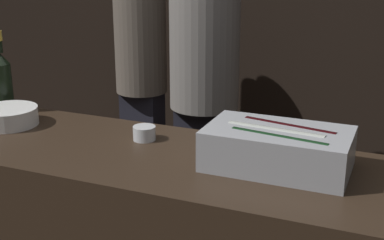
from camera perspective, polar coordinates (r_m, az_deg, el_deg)
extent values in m
cube|color=#9EA0A5|center=(1.62, 9.12, -3.05)|extent=(0.43, 0.25, 0.12)
cylinder|color=#143319|center=(1.55, 9.18, -2.72)|extent=(0.30, 0.10, 0.06)
cylinder|color=#B2B7AD|center=(1.61, 8.87, -1.99)|extent=(0.30, 0.09, 0.07)
cylinder|color=black|center=(1.65, 10.29, -1.52)|extent=(0.30, 0.12, 0.07)
cylinder|color=white|center=(2.11, -19.00, 0.37)|extent=(0.22, 0.22, 0.07)
cylinder|color=gray|center=(2.10, -19.07, 1.09)|extent=(0.18, 0.18, 0.01)
cylinder|color=silver|center=(1.85, -5.11, -1.40)|extent=(0.08, 0.08, 0.05)
sphere|color=#F9D67F|center=(1.85, -5.11, -1.32)|extent=(0.04, 0.04, 0.04)
cylinder|color=black|center=(2.27, -19.50, 3.25)|extent=(0.08, 0.08, 0.19)
cone|color=black|center=(2.25, -19.82, 6.21)|extent=(0.08, 0.08, 0.05)
cube|color=black|center=(3.09, 1.27, -5.68)|extent=(0.28, 0.21, 0.80)
cylinder|color=slate|center=(2.87, 1.37, 8.48)|extent=(0.38, 0.38, 0.73)
cube|color=black|center=(3.54, -5.18, -2.92)|extent=(0.24, 0.18, 0.77)
cylinder|color=#60564C|center=(3.35, -5.54, 8.94)|extent=(0.32, 0.32, 0.71)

